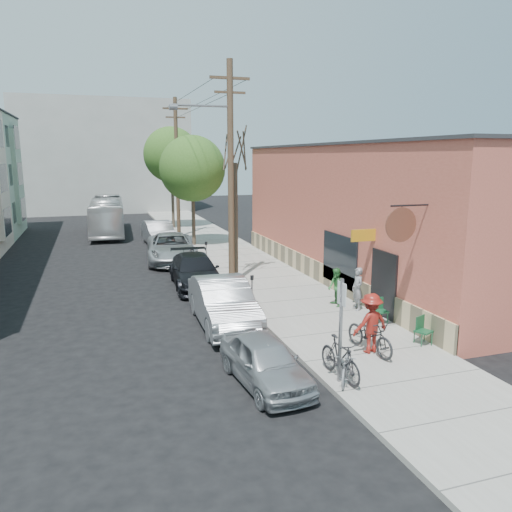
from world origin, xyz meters
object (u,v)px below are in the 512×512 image
object	(u,v)px
car_2	(195,271)
car_0	(265,361)
patio_chair_a	(380,311)
car_3	(171,248)
tree_leafy_far	(171,155)
bus	(107,216)
car_1	(223,303)
tree_bare	(235,223)
parking_meter_far	(206,249)
patron_grey	(357,289)
car_4	(159,233)
parking_meter_near	(252,285)
parked_bike_a	(340,358)
cyclist	(371,323)
sign_post	(341,321)
utility_pole_near	(229,170)
tree_leafy_mid	(192,169)
parked_bike_b	(346,366)
patron_green	(336,287)
patio_chair_b	(423,331)

from	to	relation	value
car_2	car_0	bearing A→B (deg)	-88.35
patio_chair_a	car_3	distance (m)	14.63
tree_leafy_far	bus	world-z (taller)	tree_leafy_far
car_1	tree_bare	bearing A→B (deg)	71.73
parking_meter_far	car_1	bearing A→B (deg)	-99.05
parking_meter_far	tree_leafy_far	distance (m)	15.96
car_2	patio_chair_a	bearing A→B (deg)	-52.82
patron_grey	car_4	xyz separation A→B (m)	(-5.30, 17.88, -0.17)
parking_meter_near	parked_bike_a	world-z (taller)	parking_meter_near
patio_chair_a	bus	size ratio (longest dim) A/B	0.09
tree_bare	cyclist	bearing A→B (deg)	-82.14
tree_bare	patron_grey	world-z (taller)	tree_bare
sign_post	car_4	world-z (taller)	sign_post
utility_pole_near	tree_leafy_far	xyz separation A→B (m)	(0.41, 19.65, 0.74)
tree_leafy_mid	tree_leafy_far	bearing A→B (deg)	90.00
patron_grey	cyclist	distance (m)	4.31
parked_bike_b	car_4	distance (m)	23.41
tree_bare	parked_bike_a	bearing A→B (deg)	-91.73
car_0	parking_meter_far	bearing A→B (deg)	78.39
parked_bike_a	parked_bike_b	world-z (taller)	parked_bike_a
tree_leafy_mid	car_0	distance (m)	21.68
car_0	car_3	bearing A→B (deg)	84.72
patron_grey	parked_bike_b	xyz separation A→B (m)	(-3.40, -5.45, -0.42)
tree_leafy_far	parked_bike_a	size ratio (longest dim) A/B	4.41
patron_green	car_3	world-z (taller)	patron_green
tree_bare	cyclist	xyz separation A→B (m)	(1.38, -10.00, -1.86)
patio_chair_a	patron_green	bearing A→B (deg)	105.36
parked_bike_b	car_3	size ratio (longest dim) A/B	0.27
parked_bike_b	car_4	bearing A→B (deg)	128.16
utility_pole_near	tree_bare	xyz separation A→B (m)	(0.41, 0.54, -2.48)
tree_leafy_far	patron_grey	size ratio (longest dim) A/B	4.94
tree_leafy_far	patron_green	bearing A→B (deg)	-83.93
utility_pole_near	car_1	bearing A→B (deg)	-107.92
patio_chair_a	utility_pole_near	bearing A→B (deg)	118.37
utility_pole_near	cyclist	bearing A→B (deg)	-79.29
utility_pole_near	car_3	bearing A→B (deg)	105.43
patio_chair_b	car_1	distance (m)	6.84
car_2	tree_bare	bearing A→B (deg)	6.16
sign_post	parked_bike_b	world-z (taller)	sign_post
car_2	tree_leafy_mid	bearing A→B (deg)	82.15
patron_green	car_0	distance (m)	7.26
parked_bike_a	car_3	size ratio (longest dim) A/B	0.32
patio_chair_a	patio_chair_b	bearing A→B (deg)	-83.99
tree_leafy_mid	parked_bike_b	xyz separation A→B (m)	(-0.25, -21.83, -4.66)
cyclist	sign_post	bearing A→B (deg)	32.44
parked_bike_a	car_1	bearing A→B (deg)	102.47
tree_bare	tree_leafy_far	size ratio (longest dim) A/B	0.67
car_4	utility_pole_near	bearing A→B (deg)	-85.12
sign_post	tree_leafy_mid	bearing A→B (deg)	88.82
sign_post	parking_meter_near	bearing A→B (deg)	90.79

